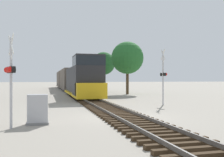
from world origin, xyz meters
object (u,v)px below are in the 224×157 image
object	(u,v)px
freight_train	(70,80)
tree_mid_background	(104,64)
crossing_signal_far	(163,75)
relay_cabinet	(38,110)
tree_far_right	(127,58)
crossing_signal_near	(10,73)

from	to	relation	value
freight_train	tree_mid_background	bearing A→B (deg)	-18.51
freight_train	tree_mid_background	distance (m)	6.98
crossing_signal_far	relay_cabinet	bearing A→B (deg)	130.70
tree_mid_background	freight_train	bearing A→B (deg)	161.49
freight_train	tree_far_right	world-z (taller)	tree_far_right
crossing_signal_far	relay_cabinet	size ratio (longest dim) A/B	3.28
tree_far_right	crossing_signal_far	bearing A→B (deg)	-96.62
crossing_signal_near	tree_far_right	xyz separation A→B (m)	(12.99, 24.07, 2.83)
crossing_signal_far	tree_mid_background	size ratio (longest dim) A/B	0.66
relay_cabinet	tree_mid_background	distance (m)	35.58
crossing_signal_near	tree_far_right	world-z (taller)	tree_far_right
crossing_signal_far	tree_mid_background	world-z (taller)	tree_mid_background
relay_cabinet	tree_far_right	bearing A→B (deg)	62.91
crossing_signal_near	tree_mid_background	xyz separation A→B (m)	(11.75, 34.57, 2.57)
tree_far_right	crossing_signal_near	bearing A→B (deg)	-118.35
crossing_signal_near	tree_far_right	bearing A→B (deg)	132.06
crossing_signal_near	crossing_signal_far	world-z (taller)	crossing_signal_far
freight_train	tree_mid_background	xyz separation A→B (m)	(6.00, -2.01, 2.94)
freight_train	relay_cabinet	bearing A→B (deg)	-97.37
crossing_signal_near	tree_mid_background	world-z (taller)	tree_mid_background
relay_cabinet	tree_far_right	xyz separation A→B (m)	(11.86, 23.18, 4.58)
crossing_signal_far	tree_mid_background	distance (m)	26.53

